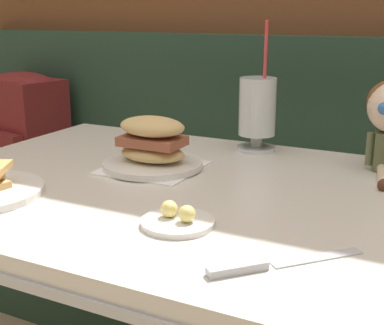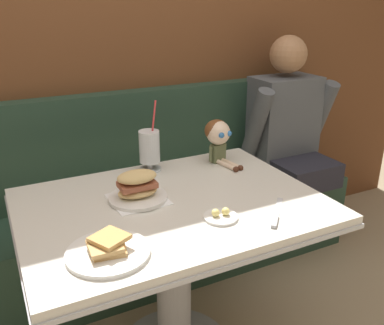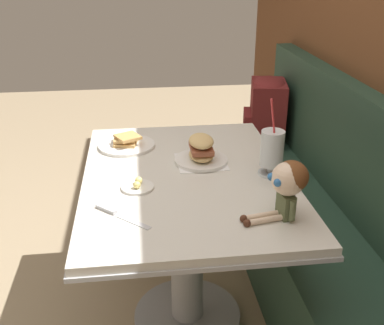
{
  "view_description": "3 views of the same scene",
  "coord_description": "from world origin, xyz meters",
  "px_view_note": "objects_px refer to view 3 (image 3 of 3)",
  "views": [
    {
      "loc": [
        0.48,
        -0.72,
        1.07
      ],
      "look_at": [
        0.02,
        0.18,
        0.79
      ],
      "focal_mm": 50.29,
      "sensor_mm": 36.0,
      "label": 1
    },
    {
      "loc": [
        -0.57,
        -1.11,
        1.45
      ],
      "look_at": [
        0.11,
        0.24,
        0.86
      ],
      "focal_mm": 39.44,
      "sensor_mm": 36.0,
      "label": 2
    },
    {
      "loc": [
        1.62,
        -0.0,
        1.53
      ],
      "look_at": [
        0.05,
        0.19,
        0.81
      ],
      "focal_mm": 43.19,
      "sensor_mm": 36.0,
      "label": 3
    }
  ],
  "objects_px": {
    "butter_knife": "(114,212)",
    "butter_saucer": "(139,186)",
    "toast_plate": "(127,144)",
    "backpack": "(267,110)",
    "sandwich_plate": "(202,152)",
    "milkshake_glass": "(273,150)",
    "seated_doll": "(289,182)"
  },
  "relations": [
    {
      "from": "butter_knife",
      "to": "milkshake_glass",
      "type": "bearing_deg",
      "value": 110.76
    },
    {
      "from": "butter_saucer",
      "to": "toast_plate",
      "type": "bearing_deg",
      "value": -174.07
    },
    {
      "from": "toast_plate",
      "to": "sandwich_plate",
      "type": "height_order",
      "value": "sandwich_plate"
    },
    {
      "from": "toast_plate",
      "to": "milkshake_glass",
      "type": "bearing_deg",
      "value": 57.86
    },
    {
      "from": "toast_plate",
      "to": "seated_doll",
      "type": "xyz_separation_m",
      "value": [
        0.67,
        0.52,
        0.11
      ]
    },
    {
      "from": "milkshake_glass",
      "to": "backpack",
      "type": "xyz_separation_m",
      "value": [
        -1.04,
        0.28,
        -0.18
      ]
    },
    {
      "from": "sandwich_plate",
      "to": "backpack",
      "type": "xyz_separation_m",
      "value": [
        -0.89,
        0.53,
        -0.13
      ]
    },
    {
      "from": "toast_plate",
      "to": "butter_saucer",
      "type": "distance_m",
      "value": 0.41
    },
    {
      "from": "sandwich_plate",
      "to": "backpack",
      "type": "bearing_deg",
      "value": 149.22
    },
    {
      "from": "milkshake_glass",
      "to": "backpack",
      "type": "distance_m",
      "value": 1.09
    },
    {
      "from": "sandwich_plate",
      "to": "butter_saucer",
      "type": "distance_m",
      "value": 0.34
    },
    {
      "from": "toast_plate",
      "to": "butter_saucer",
      "type": "xyz_separation_m",
      "value": [
        0.41,
        0.04,
        -0.01
      ]
    },
    {
      "from": "seated_doll",
      "to": "backpack",
      "type": "xyz_separation_m",
      "value": [
        -1.35,
        0.32,
        -0.21
      ]
    },
    {
      "from": "milkshake_glass",
      "to": "toast_plate",
      "type": "bearing_deg",
      "value": -122.14
    },
    {
      "from": "toast_plate",
      "to": "butter_knife",
      "type": "height_order",
      "value": "toast_plate"
    },
    {
      "from": "butter_saucer",
      "to": "butter_knife",
      "type": "xyz_separation_m",
      "value": [
        0.17,
        -0.08,
        -0.0
      ]
    },
    {
      "from": "butter_knife",
      "to": "butter_saucer",
      "type": "bearing_deg",
      "value": 153.95
    },
    {
      "from": "sandwich_plate",
      "to": "backpack",
      "type": "relative_size",
      "value": 0.54
    },
    {
      "from": "sandwich_plate",
      "to": "backpack",
      "type": "height_order",
      "value": "sandwich_plate"
    },
    {
      "from": "toast_plate",
      "to": "backpack",
      "type": "distance_m",
      "value": 1.09
    },
    {
      "from": "backpack",
      "to": "butter_knife",
      "type": "bearing_deg",
      "value": -34.77
    },
    {
      "from": "seated_doll",
      "to": "backpack",
      "type": "relative_size",
      "value": 0.56
    },
    {
      "from": "sandwich_plate",
      "to": "butter_saucer",
      "type": "height_order",
      "value": "sandwich_plate"
    },
    {
      "from": "toast_plate",
      "to": "seated_doll",
      "type": "bearing_deg",
      "value": 37.74
    },
    {
      "from": "milkshake_glass",
      "to": "backpack",
      "type": "height_order",
      "value": "milkshake_glass"
    },
    {
      "from": "seated_doll",
      "to": "sandwich_plate",
      "type": "bearing_deg",
      "value": -155.66
    },
    {
      "from": "toast_plate",
      "to": "milkshake_glass",
      "type": "xyz_separation_m",
      "value": [
        0.35,
        0.56,
        0.09
      ]
    },
    {
      "from": "butter_knife",
      "to": "seated_doll",
      "type": "relative_size",
      "value": 0.81
    },
    {
      "from": "sandwich_plate",
      "to": "backpack",
      "type": "distance_m",
      "value": 1.04
    },
    {
      "from": "toast_plate",
      "to": "backpack",
      "type": "relative_size",
      "value": 0.62
    },
    {
      "from": "sandwich_plate",
      "to": "butter_saucer",
      "type": "relative_size",
      "value": 1.83
    },
    {
      "from": "toast_plate",
      "to": "butter_knife",
      "type": "relative_size",
      "value": 1.36
    }
  ]
}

